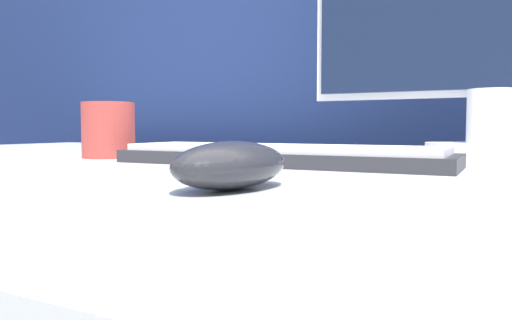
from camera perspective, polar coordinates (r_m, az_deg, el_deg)
The scene contains 4 objects.
partition_panel at distance 1.18m, azimuth 19.25°, elevation 0.27°, with size 5.00×0.03×1.46m.
computer_mouse_near at distance 0.37m, azimuth -2.57°, elevation -0.59°, with size 0.07×0.12×0.04m.
keyboard at distance 0.61m, azimuth 2.71°, elevation 0.55°, with size 0.42×0.13×0.02m.
mug at distance 0.77m, azimuth -16.51°, elevation 3.29°, with size 0.08×0.08×0.08m.
Camera 1 is at (0.19, -0.56, 0.80)m, focal length 35.00 mm.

